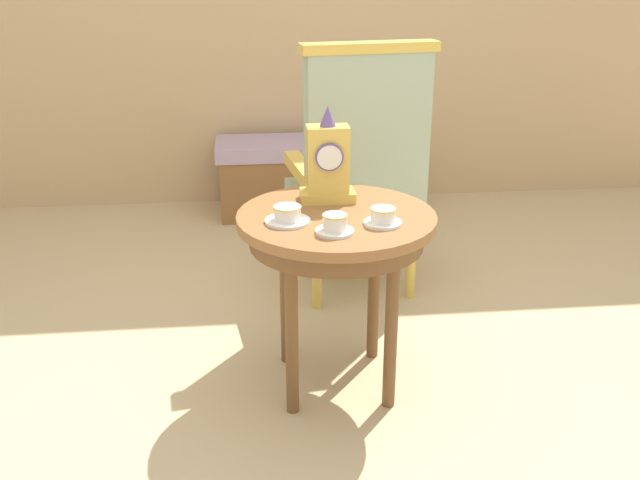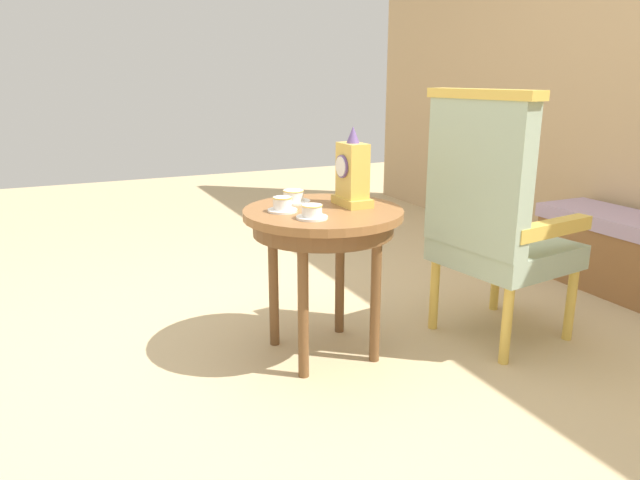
% 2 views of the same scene
% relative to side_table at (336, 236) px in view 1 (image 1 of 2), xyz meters
% --- Properties ---
extents(ground_plane, '(10.00, 10.00, 0.00)m').
position_rel_side_table_xyz_m(ground_plane, '(-0.01, -0.08, -0.57)').
color(ground_plane, tan).
extents(side_table, '(0.67, 0.67, 0.65)m').
position_rel_side_table_xyz_m(side_table, '(0.00, 0.00, 0.00)').
color(side_table, brown).
rests_on(side_table, ground).
extents(teacup_left, '(0.15, 0.15, 0.06)m').
position_rel_side_table_xyz_m(teacup_left, '(-0.17, -0.06, 0.11)').
color(teacup_left, white).
rests_on(teacup_left, side_table).
extents(teacup_right, '(0.12, 0.12, 0.06)m').
position_rel_side_table_xyz_m(teacup_right, '(-0.03, -0.17, 0.11)').
color(teacup_right, white).
rests_on(teacup_right, side_table).
extents(teacup_center, '(0.12, 0.12, 0.06)m').
position_rel_side_table_xyz_m(teacup_center, '(0.14, -0.11, 0.11)').
color(teacup_center, white).
rests_on(teacup_center, side_table).
extents(mantel_clock, '(0.19, 0.11, 0.34)m').
position_rel_side_table_xyz_m(mantel_clock, '(-0.01, 0.14, 0.22)').
color(mantel_clock, gold).
rests_on(mantel_clock, side_table).
extents(armchair, '(0.61, 0.60, 1.14)m').
position_rel_side_table_xyz_m(armchair, '(0.19, 0.74, 0.02)').
color(armchair, '#9EB299').
rests_on(armchair, ground).
extents(window_bench, '(1.06, 0.40, 0.44)m').
position_rel_side_table_xyz_m(window_bench, '(0.06, 1.87, -0.35)').
color(window_bench, '#B299B7').
rests_on(window_bench, ground).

